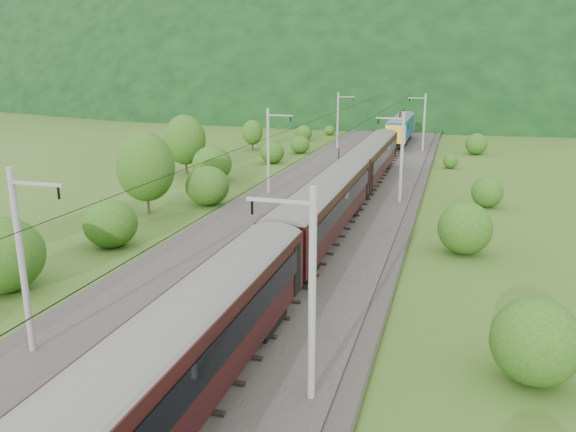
# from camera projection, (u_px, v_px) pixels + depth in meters

# --- Properties ---
(ground) EXTENTS (600.00, 600.00, 0.00)m
(ground) POSITION_uv_depth(u_px,v_px,m) (162.00, 378.00, 22.60)
(ground) COLOR #32581B
(ground) RESTS_ON ground
(railbed) EXTENTS (14.00, 220.00, 0.30)m
(railbed) POSITION_uv_depth(u_px,v_px,m) (249.00, 285.00, 31.81)
(railbed) COLOR #38332D
(railbed) RESTS_ON ground
(track_left) EXTENTS (2.40, 220.00, 0.27)m
(track_left) POSITION_uv_depth(u_px,v_px,m) (210.00, 277.00, 32.41)
(track_left) COLOR brown
(track_left) RESTS_ON railbed
(track_right) EXTENTS (2.40, 220.00, 0.27)m
(track_right) POSITION_uv_depth(u_px,v_px,m) (289.00, 286.00, 31.09)
(track_right) COLOR brown
(track_right) RESTS_ON railbed
(catenary_left) EXTENTS (2.54, 192.28, 8.00)m
(catenary_left) POSITION_uv_depth(u_px,v_px,m) (269.00, 150.00, 52.71)
(catenary_left) COLOR gray
(catenary_left) RESTS_ON railbed
(catenary_right) EXTENTS (2.54, 192.28, 8.00)m
(catenary_right) POSITION_uv_depth(u_px,v_px,m) (401.00, 155.00, 49.33)
(catenary_right) COLOR gray
(catenary_right) RESTS_ON railbed
(overhead_wires) EXTENTS (4.83, 198.00, 0.03)m
(overhead_wires) POSITION_uv_depth(u_px,v_px,m) (247.00, 164.00, 29.99)
(overhead_wires) COLOR black
(overhead_wires) RESTS_ON ground
(mountain_main) EXTENTS (504.00, 360.00, 244.00)m
(mountain_main) POSITION_uv_depth(u_px,v_px,m) (436.00, 92.00, 263.07)
(mountain_main) COLOR black
(mountain_main) RESTS_ON ground
(mountain_ridge) EXTENTS (336.00, 280.00, 132.00)m
(mountain_ridge) POSITION_uv_depth(u_px,v_px,m) (231.00, 86.00, 333.25)
(mountain_ridge) COLOR black
(mountain_ridge) RESTS_ON ground
(train) EXTENTS (2.89, 137.07, 5.02)m
(train) POSITION_uv_depth(u_px,v_px,m) (277.00, 245.00, 28.21)
(train) COLOR black
(train) RESTS_ON ground
(hazard_post_near) EXTENTS (0.14, 0.14, 1.30)m
(hazard_post_near) POSITION_uv_depth(u_px,v_px,m) (299.00, 218.00, 42.58)
(hazard_post_near) COLOR red
(hazard_post_near) RESTS_ON railbed
(hazard_post_far) EXTENTS (0.17, 0.17, 1.55)m
(hazard_post_far) POSITION_uv_depth(u_px,v_px,m) (377.00, 148.00, 77.52)
(hazard_post_far) COLOR red
(hazard_post_far) RESTS_ON railbed
(signal) EXTENTS (0.21, 0.21, 1.91)m
(signal) POSITION_uv_depth(u_px,v_px,m) (339.00, 152.00, 71.64)
(signal) COLOR black
(signal) RESTS_ON railbed
(vegetation_left) EXTENTS (12.94, 148.13, 6.97)m
(vegetation_left) POSITION_uv_depth(u_px,v_px,m) (38.00, 212.00, 36.42)
(vegetation_left) COLOR #214C14
(vegetation_left) RESTS_ON ground
(vegetation_right) EXTENTS (7.19, 109.88, 3.18)m
(vegetation_right) POSITION_uv_depth(u_px,v_px,m) (484.00, 311.00, 25.33)
(vegetation_right) COLOR #214C14
(vegetation_right) RESTS_ON ground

